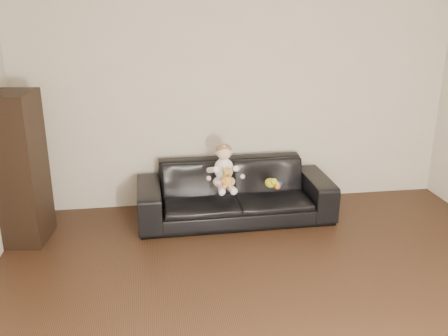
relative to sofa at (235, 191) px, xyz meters
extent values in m
plane|color=beige|center=(0.12, 0.50, 0.99)|extent=(5.00, 0.00, 5.00)
imported|color=black|center=(0.00, 0.00, 0.00)|extent=(2.15, 0.86, 0.63)
cube|color=black|center=(-2.17, -0.20, 0.45)|extent=(0.44, 0.57, 1.52)
cube|color=silver|center=(-2.15, -0.20, 0.79)|extent=(0.21, 0.27, 0.28)
ellipsoid|color=silver|center=(-0.14, -0.10, 0.16)|extent=(0.25, 0.22, 0.13)
ellipsoid|color=white|center=(-0.14, -0.09, 0.30)|extent=(0.22, 0.18, 0.25)
sphere|color=beige|center=(-0.14, -0.10, 0.50)|extent=(0.17, 0.17, 0.16)
ellipsoid|color=#8C603F|center=(-0.14, -0.09, 0.52)|extent=(0.18, 0.18, 0.12)
cylinder|color=silver|center=(-0.19, -0.26, 0.14)|extent=(0.08, 0.21, 0.08)
cylinder|color=silver|center=(-0.09, -0.26, 0.14)|extent=(0.08, 0.21, 0.08)
sphere|color=white|center=(-0.20, -0.36, 0.14)|extent=(0.07, 0.07, 0.07)
sphere|color=white|center=(-0.08, -0.36, 0.14)|extent=(0.07, 0.07, 0.07)
cylinder|color=white|center=(-0.27, -0.14, 0.32)|extent=(0.07, 0.17, 0.11)
cylinder|color=white|center=(-0.01, -0.14, 0.32)|extent=(0.07, 0.17, 0.11)
ellipsoid|color=gold|center=(-0.13, -0.26, 0.23)|extent=(0.13, 0.12, 0.13)
sphere|color=gold|center=(-0.13, -0.27, 0.32)|extent=(0.10, 0.10, 0.09)
sphere|color=gold|center=(-0.16, -0.26, 0.36)|extent=(0.04, 0.04, 0.03)
sphere|color=gold|center=(-0.09, -0.26, 0.36)|extent=(0.04, 0.04, 0.03)
sphere|color=#593819|center=(-0.13, -0.31, 0.31)|extent=(0.04, 0.04, 0.03)
ellipsoid|color=#C0C917|center=(0.36, -0.18, 0.15)|extent=(0.16, 0.18, 0.10)
sphere|color=orange|center=(0.42, -0.25, 0.13)|extent=(0.09, 0.09, 0.07)
cylinder|color=blue|center=(0.46, -0.11, 0.11)|extent=(0.11, 0.11, 0.01)
camera|label=1|loc=(-0.88, -5.07, 2.06)|focal=40.00mm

